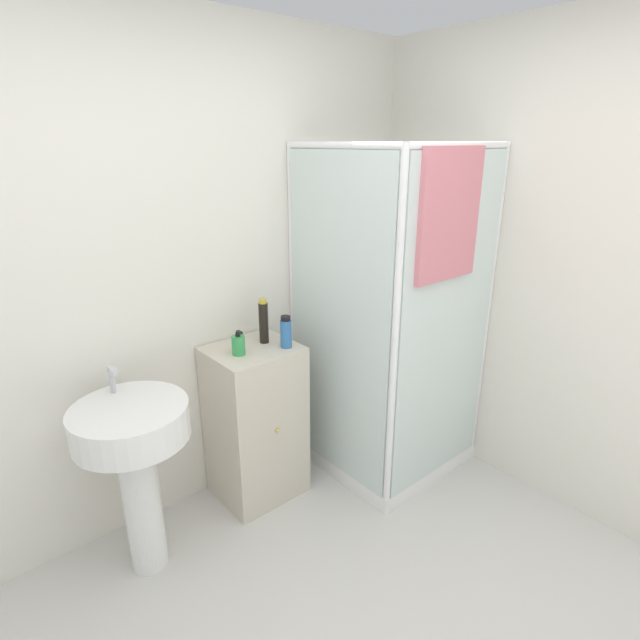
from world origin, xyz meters
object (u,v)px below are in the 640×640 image
soap_dispenser (238,345)px  shampoo_bottle_blue (286,332)px  sink (135,451)px  shampoo_bottle_tall_black (264,321)px

soap_dispenser → shampoo_bottle_blue: size_ratio=0.76×
soap_dispenser → sink: bearing=-171.9°
soap_dispenser → shampoo_bottle_blue: bearing=-18.3°
shampoo_bottle_tall_black → sink: bearing=-170.3°
soap_dispenser → shampoo_bottle_tall_black: (0.19, 0.05, 0.07)m
shampoo_bottle_blue → soap_dispenser: bearing=161.7°
sink → shampoo_bottle_blue: 0.91m
sink → shampoo_bottle_tall_black: bearing=9.7°
soap_dispenser → shampoo_bottle_blue: (0.24, -0.08, 0.03)m
shampoo_bottle_tall_black → shampoo_bottle_blue: bearing=-68.5°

